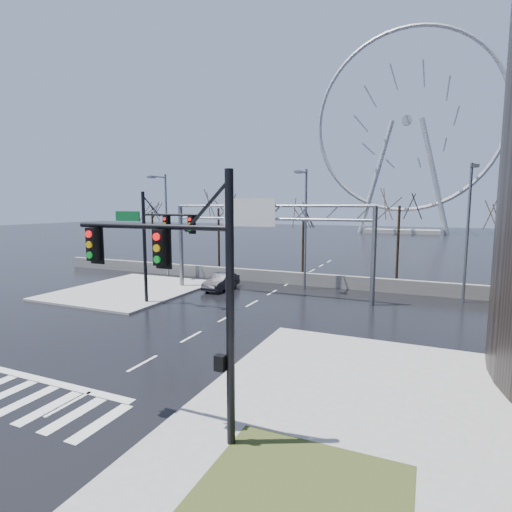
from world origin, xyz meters
The scene contains 18 objects.
ground centered at (0.00, 0.00, 0.00)m, with size 260.00×260.00×0.00m, color black.
sidewalk_right_ext centered at (10.00, 2.00, 0.07)m, with size 12.00×10.00×0.15m, color gray.
sidewalk_far centered at (-11.00, 12.00, 0.07)m, with size 10.00×12.00×0.15m, color gray.
grass_strip centered at (9.00, -5.00, 0.15)m, with size 5.00×4.00×0.02m, color #353E19.
barrier_wall centered at (0.00, 20.00, 0.55)m, with size 52.00×0.50×1.10m, color slate.
signal_mast_near centered at (5.14, -4.04, 4.87)m, with size 5.52×0.41×8.00m.
signal_mast_far centered at (-5.87, 8.96, 4.83)m, with size 4.72×0.41×8.00m.
sign_gantry centered at (-0.38, 14.96, 5.18)m, with size 16.36×0.40×7.60m.
streetlight_left centered at (-12.00, 18.16, 5.89)m, with size 0.50×2.55×10.00m.
streetlight_mid centered at (2.00, 18.16, 5.89)m, with size 0.50×2.55×10.00m.
streetlight_right centered at (14.00, 18.16, 5.89)m, with size 0.50×2.55×10.00m.
tree_far_left centered at (-18.00, 24.00, 5.57)m, with size 3.50×3.50×7.00m.
tree_left centered at (-9.00, 23.50, 5.98)m, with size 3.75×3.75×7.50m.
tree_center centered at (0.00, 24.50, 5.17)m, with size 3.25×3.25×6.50m.
tree_right centered at (9.00, 23.50, 6.22)m, with size 3.90×3.90×7.80m.
tree_far_right centered at (17.00, 24.00, 5.41)m, with size 3.40×3.40×6.80m.
ferris_wheel centered at (5.00, 95.00, 26.13)m, with size 45.00×6.00×50.91m.
car centered at (-4.37, 15.42, 0.68)m, with size 1.45×4.15×1.37m, color black.
Camera 1 is at (11.49, -13.66, 7.02)m, focal length 28.00 mm.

